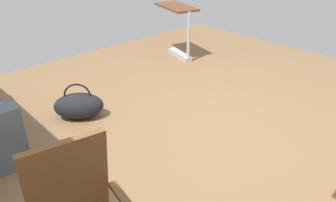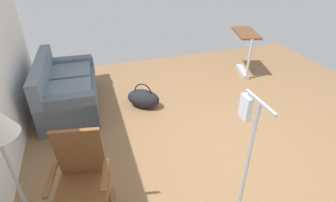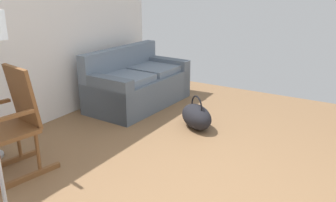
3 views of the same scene
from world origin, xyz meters
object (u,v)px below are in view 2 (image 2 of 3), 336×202
(couch, at_px, (67,91))
(duffel_bag, at_px, (143,98))
(rocking_chair, at_px, (83,182))
(overbed_table, at_px, (245,48))

(couch, height_order, duffel_bag, couch)
(rocking_chair, distance_m, duffel_bag, 2.17)
(couch, distance_m, duffel_bag, 1.24)
(couch, height_order, rocking_chair, rocking_chair)
(couch, distance_m, rocking_chair, 2.26)
(couch, relative_size, overbed_table, 1.86)
(couch, distance_m, overbed_table, 3.50)
(duffel_bag, bearing_deg, overbed_table, -73.17)
(couch, height_order, overbed_table, couch)
(rocking_chair, relative_size, duffel_bag, 1.64)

